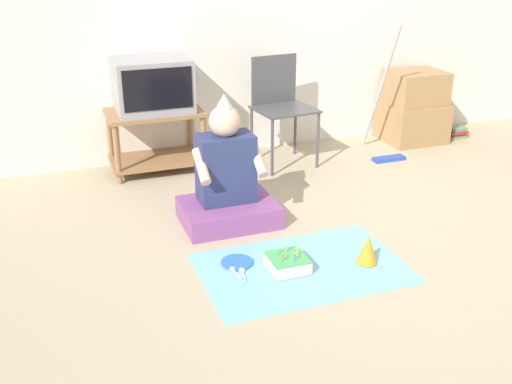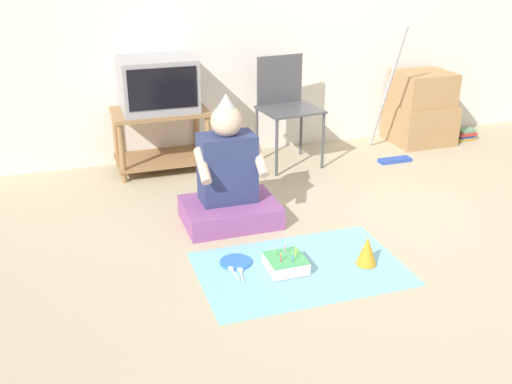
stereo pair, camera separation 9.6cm
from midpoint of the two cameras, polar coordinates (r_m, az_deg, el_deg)
name	(u,v)px [view 2 (the right image)]	position (r m, az deg, el deg)	size (l,w,h in m)	color
ground_plane	(404,251)	(3.73, 14.66, -5.45)	(16.00, 16.00, 0.00)	tan
tv_stand	(161,134)	(4.83, -8.46, 5.48)	(0.74, 0.46, 0.49)	#997047
tv	(158,84)	(4.72, -8.75, 10.11)	(0.57, 0.45, 0.41)	#99999E
folding_chair	(286,101)	(4.88, 3.40, 8.64)	(0.50, 0.45, 0.87)	#4C4C51
cardboard_box_stack	(421,110)	(5.66, 15.93, 7.54)	(0.52, 0.48, 0.64)	#A87F51
dust_mop	(391,121)	(5.16, 13.25, 6.59)	(0.28, 0.48, 1.12)	#2D4CB2
book_pile	(464,134)	(5.91, 19.67, 5.18)	(0.19, 0.14, 0.10)	#A88933
person_seated	(229,183)	(3.88, -1.92, 0.86)	(0.61, 0.46, 0.85)	#8C4C8C
party_cloth	(300,268)	(3.44, 5.05, -7.25)	(1.16, 0.75, 0.01)	#7FC6E0
birthday_cake	(286,263)	(3.40, 3.67, -6.80)	(0.21, 0.21, 0.13)	silver
party_hat_blue	(367,251)	(3.49, 11.31, -5.49)	(0.12, 0.12, 0.17)	gold
paper_plate	(236,262)	(3.48, -1.14, -6.68)	(0.18, 0.18, 0.01)	blue
plastic_spoon_near	(232,270)	(3.40, -1.50, -7.42)	(0.04, 0.15, 0.01)	white
plastic_spoon_far	(241,271)	(3.38, -0.66, -7.55)	(0.04, 0.14, 0.01)	white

